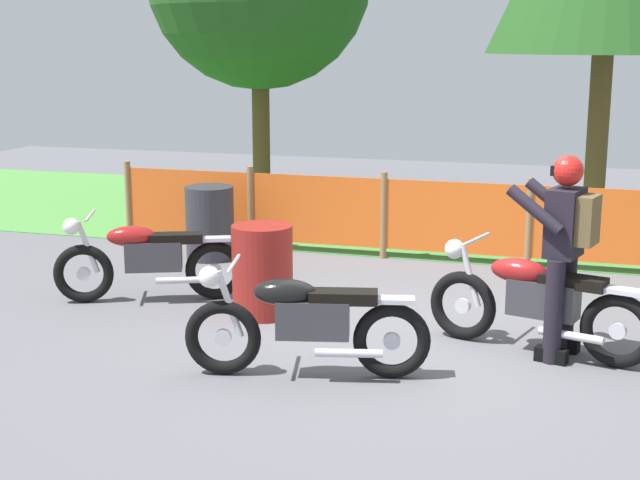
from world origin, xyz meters
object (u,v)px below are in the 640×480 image
(rider_lead, at_px, (565,246))
(motorcycle_third, at_px, (305,322))
(motorcycle_lead, at_px, (536,301))
(motorcycle_trailing, at_px, (148,259))
(oil_drum, at_px, (262,271))
(spare_drum, at_px, (210,223))

(rider_lead, bearing_deg, motorcycle_third, 44.33)
(rider_lead, bearing_deg, motorcycle_lead, 0.51)
(motorcycle_third, height_order, rider_lead, rider_lead)
(motorcycle_lead, xyz_separation_m, motorcycle_third, (-1.68, -1.10, -0.01))
(rider_lead, bearing_deg, motorcycle_trailing, 8.15)
(motorcycle_third, relative_size, oil_drum, 2.16)
(motorcycle_lead, height_order, motorcycle_third, motorcycle_lead)
(motorcycle_lead, relative_size, spare_drum, 2.17)
(oil_drum, distance_m, spare_drum, 2.45)
(oil_drum, relative_size, spare_drum, 1.00)
(motorcycle_lead, bearing_deg, rider_lead, -179.49)
(motorcycle_third, xyz_separation_m, oil_drum, (-0.89, 1.43, -0.00))
(motorcycle_lead, distance_m, motorcycle_trailing, 3.87)
(motorcycle_lead, distance_m, rider_lead, 0.55)
(motorcycle_lead, relative_size, oil_drum, 2.17)
(motorcycle_trailing, bearing_deg, oil_drum, 151.41)
(motorcycle_lead, bearing_deg, oil_drum, 8.06)
(oil_drum, bearing_deg, motorcycle_third, -58.16)
(motorcycle_lead, xyz_separation_m, oil_drum, (-2.57, 0.33, -0.01))
(motorcycle_trailing, relative_size, oil_drum, 2.04)
(motorcycle_trailing, xyz_separation_m, spare_drum, (-0.14, 1.87, 0.00))
(motorcycle_lead, height_order, oil_drum, motorcycle_lead)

